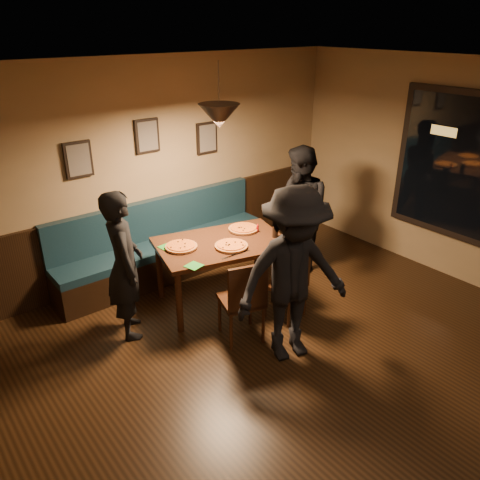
{
  "coord_description": "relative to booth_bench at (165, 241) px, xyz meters",
  "views": [
    {
      "loc": [
        -2.79,
        -1.91,
        3.16
      ],
      "look_at": [
        0.19,
        1.85,
        0.95
      ],
      "focal_mm": 35.81,
      "sensor_mm": 36.0,
      "label": 1
    }
  ],
  "objects": [
    {
      "name": "napkin_a",
      "position": [
        -0.38,
        -0.72,
        0.3
      ],
      "size": [
        0.17,
        0.17,
        0.01
      ],
      "primitive_type": "cube",
      "rotation": [
        0.0,
        0.0,
        0.13
      ],
      "color": "#207B24",
      "rests_on": "dining_table"
    },
    {
      "name": "picture_center",
      "position": [
        0.0,
        0.27,
        1.35
      ],
      "size": [
        0.32,
        0.04,
        0.42
      ],
      "primitive_type": "cube",
      "color": "black",
      "rests_on": "wall_back"
    },
    {
      "name": "pizza_a",
      "position": [
        -0.26,
        -0.85,
        0.32
      ],
      "size": [
        0.49,
        0.49,
        0.04
      ],
      "primitive_type": "cylinder",
      "rotation": [
        0.0,
        0.0,
        0.44
      ],
      "color": "orange",
      "rests_on": "dining_table"
    },
    {
      "name": "floor",
      "position": [
        0.0,
        -3.2,
        -0.5
      ],
      "size": [
        7.0,
        7.0,
        0.0
      ],
      "primitive_type": "plane",
      "color": "black",
      "rests_on": "ground"
    },
    {
      "name": "wall_back",
      "position": [
        0.0,
        0.3,
        0.9
      ],
      "size": [
        6.0,
        0.0,
        6.0
      ],
      "primitive_type": "plane",
      "rotation": [
        1.57,
        0.0,
        0.0
      ],
      "color": "#8C704F",
      "rests_on": "ground"
    },
    {
      "name": "chair_near_left",
      "position": [
        -0.09,
        -1.72,
        -0.02
      ],
      "size": [
        0.53,
        0.53,
        0.96
      ],
      "primitive_type": null,
      "rotation": [
        0.0,
        0.0,
        -0.3
      ],
      "color": "black",
      "rests_on": "floor"
    },
    {
      "name": "napkin_b",
      "position": [
        -0.39,
        -1.3,
        0.3
      ],
      "size": [
        0.2,
        0.2,
        0.01
      ],
      "primitive_type": "cube",
      "rotation": [
        0.0,
        0.0,
        0.26
      ],
      "color": "#227F25",
      "rests_on": "dining_table"
    },
    {
      "name": "cutlery_set",
      "position": [
        0.11,
        -1.36,
        0.3
      ],
      "size": [
        0.21,
        0.02,
        0.0
      ],
      "primitive_type": "cube",
      "rotation": [
        0.0,
        0.0,
        1.55
      ],
      "color": "white",
      "rests_on": "dining_table"
    },
    {
      "name": "soda_glass",
      "position": [
        0.78,
        -1.28,
        0.37
      ],
      "size": [
        0.07,
        0.07,
        0.15
      ],
      "primitive_type": "cylinder",
      "rotation": [
        0.0,
        0.0,
        0.04
      ],
      "color": "black",
      "rests_on": "dining_table"
    },
    {
      "name": "dining_table",
      "position": [
        0.19,
        -1.0,
        -0.1
      ],
      "size": [
        1.68,
        1.3,
        0.8
      ],
      "primitive_type": "cube",
      "rotation": [
        0.0,
        0.0,
        -0.25
      ],
      "color": "black",
      "rests_on": "floor"
    },
    {
      "name": "ceiling",
      "position": [
        0.0,
        -3.2,
        2.3
      ],
      "size": [
        7.0,
        7.0,
        0.0
      ],
      "primitive_type": "plane",
      "rotation": [
        3.14,
        0.0,
        0.0
      ],
      "color": "silver",
      "rests_on": "ground"
    },
    {
      "name": "wainscot",
      "position": [
        0.0,
        0.27,
        0.0
      ],
      "size": [
        5.88,
        0.06,
        1.0
      ],
      "primitive_type": "cube",
      "color": "black",
      "rests_on": "ground"
    },
    {
      "name": "pizza_c",
      "position": [
        0.61,
        -0.89,
        0.32
      ],
      "size": [
        0.38,
        0.38,
        0.04
      ],
      "primitive_type": "cylinder",
      "rotation": [
        0.0,
        0.0,
        0.02
      ],
      "color": "orange",
      "rests_on": "dining_table"
    },
    {
      "name": "diner_left",
      "position": [
        -0.98,
        -0.88,
        0.32
      ],
      "size": [
        0.57,
        0.7,
        1.65
      ],
      "primitive_type": "imported",
      "rotation": [
        0.0,
        0.0,
        1.23
      ],
      "color": "black",
      "rests_on": "floor"
    },
    {
      "name": "picture_left",
      "position": [
        -0.9,
        0.27,
        1.2
      ],
      "size": [
        0.32,
        0.04,
        0.42
      ],
      "primitive_type": "cube",
      "color": "black",
      "rests_on": "wall_back"
    },
    {
      "name": "pizza_b",
      "position": [
        0.2,
        -1.19,
        0.32
      ],
      "size": [
        0.41,
        0.41,
        0.04
      ],
      "primitive_type": "cylinder",
      "rotation": [
        0.0,
        0.0,
        -0.09
      ],
      "color": "#C46C24",
      "rests_on": "dining_table"
    },
    {
      "name": "picture_right",
      "position": [
        0.9,
        0.27,
        1.2
      ],
      "size": [
        0.32,
        0.04,
        0.42
      ],
      "primitive_type": "cube",
      "color": "black",
      "rests_on": "wall_back"
    },
    {
      "name": "diner_front",
      "position": [
        0.13,
        -2.26,
        0.41
      ],
      "size": [
        1.32,
        0.98,
        1.82
      ],
      "primitive_type": "imported",
      "rotation": [
        0.0,
        0.0,
        -0.29
      ],
      "color": "black",
      "rests_on": "floor"
    },
    {
      "name": "booth_bench",
      "position": [
        0.0,
        0.0,
        0.0
      ],
      "size": [
        3.0,
        0.6,
        1.0
      ],
      "primitive_type": null,
      "color": "#0F232D",
      "rests_on": "ground"
    },
    {
      "name": "pendant_lamp",
      "position": [
        0.19,
        -1.0,
        1.75
      ],
      "size": [
        0.44,
        0.44,
        0.25
      ],
      "primitive_type": "cone",
      "rotation": [
        3.14,
        0.0,
        0.0
      ],
      "color": "black",
      "rests_on": "ceiling"
    },
    {
      "name": "diner_right",
      "position": [
        1.49,
        -0.99,
        0.36
      ],
      "size": [
        0.84,
        0.97,
        1.72
      ],
      "primitive_type": "imported",
      "rotation": [
        0.0,
        0.0,
        -1.82
      ],
      "color": "black",
      "rests_on": "floor"
    },
    {
      "name": "chair_near_right",
      "position": [
        0.57,
        -1.72,
        -0.07
      ],
      "size": [
        0.45,
        0.45,
        0.87
      ],
      "primitive_type": null,
      "rotation": [
        0.0,
        0.0,
        0.2
      ],
      "color": "black",
      "rests_on": "floor"
    },
    {
      "name": "tabasco_bottle",
      "position": [
        0.71,
        -1.04,
        0.35
      ],
      "size": [
        0.03,
        0.03,
        0.11
      ],
      "primitive_type": "cylinder",
      "rotation": [
        0.0,
        0.0,
        -0.01
      ],
      "color": "#9A050B",
      "rests_on": "dining_table"
    }
  ]
}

